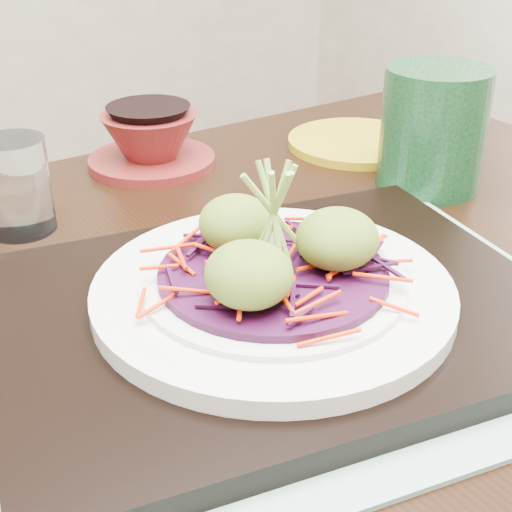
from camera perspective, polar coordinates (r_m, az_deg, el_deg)
dining_table at (r=0.64m, az=-2.65°, el=-10.89°), size 1.21×0.86×0.72m
placemat at (r=0.55m, az=1.33°, el=-5.36°), size 0.57×0.50×0.00m
serving_tray at (r=0.54m, az=1.34°, el=-4.35°), size 0.49×0.42×0.02m
white_plate at (r=0.53m, az=1.36°, el=-2.69°), size 0.27×0.27×0.02m
cabbage_bed at (r=0.53m, az=1.38°, el=-1.42°), size 0.17×0.17×0.01m
carrot_julienne at (r=0.52m, az=1.39°, el=-0.62°), size 0.21×0.21×0.01m
guacamole_scoops at (r=0.52m, az=1.46°, el=0.88°), size 0.15×0.13×0.05m
scallion_garnish at (r=0.51m, az=1.44°, el=2.99°), size 0.06×0.06×0.09m
water_glass at (r=0.71m, az=-18.62°, el=5.33°), size 0.08×0.08×0.09m
terracotta_bowl_set at (r=0.85m, az=-8.42°, el=8.96°), size 0.19×0.19×0.06m
yellow_plate at (r=0.92m, az=8.07°, el=9.00°), size 0.22×0.22×0.01m
green_jar at (r=0.80m, az=13.98°, el=9.81°), size 0.12×0.12×0.13m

